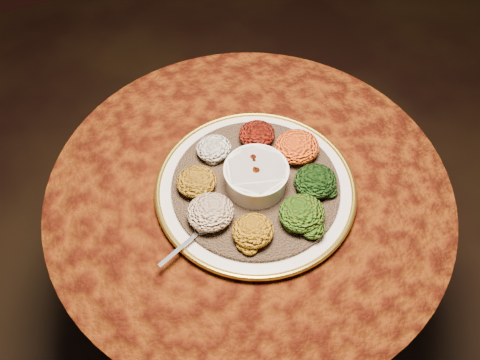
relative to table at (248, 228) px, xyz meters
name	(u,v)px	position (x,y,z in m)	size (l,w,h in m)	color
table	(248,228)	(0.00, 0.00, 0.00)	(0.96, 0.96, 0.73)	black
platter	(255,189)	(0.01, -0.01, 0.19)	(0.59, 0.59, 0.02)	beige
injera	(256,186)	(0.01, -0.01, 0.20)	(0.39, 0.39, 0.01)	brown
stew_bowl	(256,176)	(0.01, -0.01, 0.24)	(0.15, 0.15, 0.06)	silver
spoon	(200,231)	(-0.15, -0.08, 0.21)	(0.14, 0.07, 0.01)	silver
portion_ayib	(214,148)	(-0.05, 0.11, 0.23)	(0.08, 0.08, 0.04)	white
portion_kitfo	(257,134)	(0.07, 0.11, 0.23)	(0.09, 0.08, 0.04)	black
portion_tikil	(297,147)	(0.14, 0.04, 0.23)	(0.11, 0.10, 0.05)	#A75E0D
portion_gomen	(315,181)	(0.13, -0.07, 0.23)	(0.10, 0.09, 0.05)	black
portion_mixveg	(302,213)	(0.07, -0.13, 0.23)	(0.10, 0.10, 0.05)	#903909
portion_kik	(253,231)	(-0.05, -0.13, 0.23)	(0.09, 0.09, 0.04)	#9B5E0D
portion_timatim	(210,212)	(-0.12, -0.06, 0.23)	(0.10, 0.10, 0.05)	maroon
portion_shiro	(196,181)	(-0.12, 0.03, 0.23)	(0.09, 0.09, 0.04)	#9F6813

